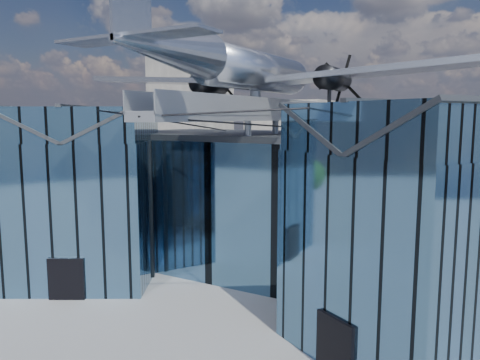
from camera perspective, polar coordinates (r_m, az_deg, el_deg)
The scene contains 3 objects.
ground_plane at distance 29.26m, azimuth -2.02°, elevation -14.58°, with size 120.00×120.00×0.00m, color gray.
museum at distance 32.63m, azimuth 3.36°, elevation -2.12°, with size 32.88×24.50×17.60m.
bg_towers at distance 74.57m, azimuth 20.14°, elevation 6.37°, with size 77.00×24.50×26.00m.
Camera 1 is at (14.41, -22.94, 11.07)m, focal length 35.00 mm.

